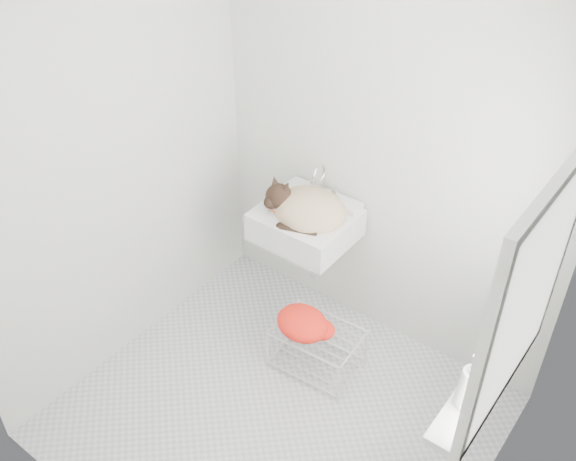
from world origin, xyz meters
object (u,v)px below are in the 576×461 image
Objects in this scene: cat at (306,209)px; wire_rack at (317,348)px; bottle_b at (481,382)px; bottle_a at (466,405)px; bottle_c at (496,359)px; sink at (306,212)px.

cat is 0.97× the size of wire_rack.
bottle_a is at bearing -90.00° from bottle_b.
wire_rack is 1.29m from bottle_b.
wire_rack is at bearing 173.19° from bottle_c.
sink is 0.82m from wire_rack.
bottle_c is (1.34, -0.40, -0.04)m from cat.
wire_rack is (0.30, -0.28, -0.74)m from cat.
sink is 1.47m from bottle_b.
cat is (0.01, -0.02, 0.04)m from sink.
cat is at bearing -56.03° from sink.
wire_rack is 1.33m from bottle_a.
bottle_a is at bearing -32.22° from cat.
bottle_c reaches higher than wire_rack.
bottle_b is 1.09× the size of bottle_c.
bottle_a is at bearing -22.82° from wire_rack.
bottle_b is at bearing -27.01° from cat.
sink is 1.13× the size of wire_rack.
sink reaches higher than wire_rack.
cat reaches higher than bottle_c.
bottle_a reaches higher than bottle_c.
bottle_a is 0.15m from bottle_b.
bottle_a is (1.35, -0.73, 0.00)m from sink.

